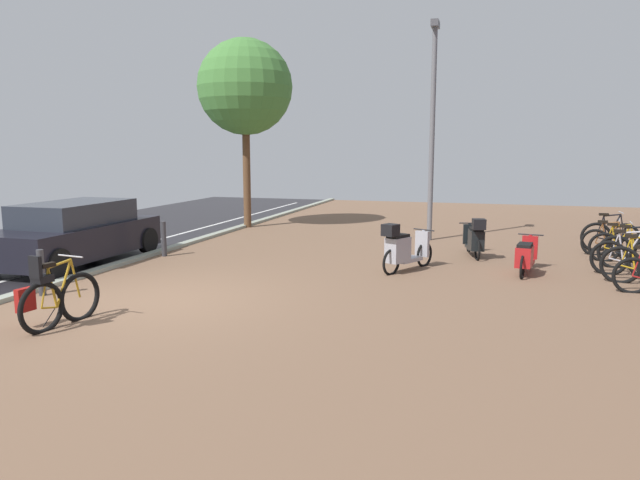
# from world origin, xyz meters

# --- Properties ---
(ground) EXTENTS (21.00, 40.00, 0.13)m
(ground) POSITION_xyz_m (1.43, 0.00, -0.02)
(ground) COLOR black
(bicycle_foreground) EXTENTS (0.76, 1.43, 1.13)m
(bicycle_foreground) POSITION_xyz_m (-0.52, -1.68, 0.40)
(bicycle_foreground) COLOR black
(bicycle_foreground) RESTS_ON ground
(bicycle_rack_01) EXTENTS (1.37, 0.47, 1.02)m
(bicycle_rack_01) POSITION_xyz_m (8.15, 3.68, 0.36)
(bicycle_rack_01) COLOR black
(bicycle_rack_01) RESTS_ON ground
(bicycle_rack_02) EXTENTS (1.41, 0.48, 1.01)m
(bicycle_rack_02) POSITION_xyz_m (8.10, 4.45, 0.35)
(bicycle_rack_02) COLOR black
(bicycle_rack_02) RESTS_ON ground
(bicycle_rack_03) EXTENTS (1.40, 0.48, 1.02)m
(bicycle_rack_03) POSITION_xyz_m (8.34, 5.22, 0.36)
(bicycle_rack_03) COLOR black
(bicycle_rack_03) RESTS_ON ground
(bicycle_rack_04) EXTENTS (1.31, 0.48, 0.96)m
(bicycle_rack_04) POSITION_xyz_m (8.22, 5.99, 0.34)
(bicycle_rack_04) COLOR black
(bicycle_rack_04) RESTS_ON ground
(bicycle_rack_05) EXTENTS (1.24, 0.48, 0.92)m
(bicycle_rack_05) POSITION_xyz_m (8.13, 6.77, 0.33)
(bicycle_rack_05) COLOR black
(bicycle_rack_05) RESTS_ON ground
(bicycle_rack_06) EXTENTS (1.40, 0.48, 1.03)m
(bicycle_rack_06) POSITION_xyz_m (8.28, 7.54, 0.36)
(bicycle_rack_06) COLOR black
(bicycle_rack_06) RESTS_ON ground
(scooter_near) EXTENTS (0.97, 1.60, 1.07)m
(scooter_near) POSITION_xyz_m (3.68, 3.55, 0.48)
(scooter_near) COLOR black
(scooter_near) RESTS_ON ground
(scooter_mid) EXTENTS (0.61, 1.72, 0.76)m
(scooter_mid) POSITION_xyz_m (6.13, 4.03, 0.37)
(scooter_mid) COLOR black
(scooter_mid) RESTS_ON ground
(scooter_far) EXTENTS (0.67, 1.64, 0.99)m
(scooter_far) POSITION_xyz_m (5.06, 5.68, 0.44)
(scooter_far) COLOR black
(scooter_far) RESTS_ON ground
(parked_car_near) EXTENTS (1.91, 4.16, 1.37)m
(parked_car_near) POSITION_xyz_m (-3.54, 2.43, 0.67)
(parked_car_near) COLOR black
(parked_car_near) RESTS_ON ground
(lamp_post) EXTENTS (0.20, 0.52, 5.93)m
(lamp_post) POSITION_xyz_m (3.74, 8.07, 3.29)
(lamp_post) COLOR slate
(lamp_post) RESTS_ON ground
(street_tree) EXTENTS (3.02, 3.02, 5.99)m
(street_tree) POSITION_xyz_m (-2.27, 9.15, 4.46)
(street_tree) COLOR brown
(street_tree) RESTS_ON ground
(bollard_near) EXTENTS (0.12, 0.12, 0.81)m
(bollard_near) POSITION_xyz_m (-2.05, -0.27, 0.41)
(bollard_near) COLOR #38383D
(bollard_near) RESTS_ON ground
(bollard_far) EXTENTS (0.12, 0.12, 0.84)m
(bollard_far) POSITION_xyz_m (-2.05, 3.69, 0.42)
(bollard_far) COLOR #38383D
(bollard_far) RESTS_ON ground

